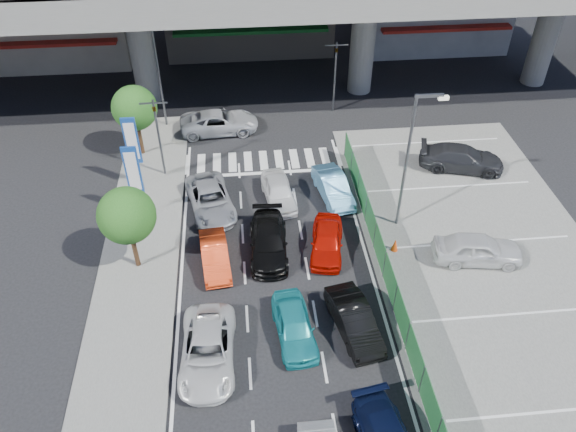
{
  "coord_description": "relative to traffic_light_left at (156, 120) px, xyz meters",
  "views": [
    {
      "loc": [
        -1.36,
        -17.11,
        20.46
      ],
      "look_at": [
        0.78,
        4.7,
        2.15
      ],
      "focal_mm": 35.0,
      "sensor_mm": 36.0,
      "label": 1
    }
  ],
  "objects": [
    {
      "name": "crossing_wagon_silver",
      "position": [
        3.42,
        4.87,
        -3.2
      ],
      "size": [
        5.45,
        2.74,
        1.48
      ],
      "primitive_type": "imported",
      "rotation": [
        0.0,
        0.0,
        1.63
      ],
      "color": "silver",
      "rests_on": "ground"
    },
    {
      "name": "taxi_orange_left",
      "position": [
        3.15,
        -8.26,
        -3.3
      ],
      "size": [
        1.73,
        3.95,
        1.26
      ],
      "primitive_type": "imported",
      "rotation": [
        0.0,
        0.0,
        0.11
      ],
      "color": "red",
      "rests_on": "ground"
    },
    {
      "name": "traffic_cone",
      "position": [
        12.55,
        -8.14,
        -3.52
      ],
      "size": [
        0.48,
        0.48,
        0.72
      ],
      "primitive_type": "cone",
      "rotation": [
        0.0,
        0.0,
        0.41
      ],
      "color": "#E4450C",
      "rests_on": "parking_lot"
    },
    {
      "name": "traffic_light_right",
      "position": [
        11.7,
        7.0,
        0.0
      ],
      "size": [
        1.6,
        1.24,
        5.2
      ],
      "color": "#595B60",
      "rests_on": "ground"
    },
    {
      "name": "taxi_orange_right",
      "position": [
        8.97,
        -7.78,
        -3.25
      ],
      "size": [
        2.36,
        4.28,
        1.38
      ],
      "primitive_type": "imported",
      "rotation": [
        0.0,
        0.0,
        -0.19
      ],
      "color": "#BD0F04",
      "rests_on": "ground"
    },
    {
      "name": "parked_sedan_dgrey",
      "position": [
        18.48,
        -1.14,
        -3.13
      ],
      "size": [
        5.54,
        3.42,
        1.5
      ],
      "primitive_type": "imported",
      "rotation": [
        0.0,
        0.0,
        1.3
      ],
      "color": "#292A2D",
      "rests_on": "parking_lot"
    },
    {
      "name": "sedan_white_front_mid",
      "position": [
        6.82,
        -3.29,
        -3.25
      ],
      "size": [
        2.09,
        4.21,
        1.38
      ],
      "primitive_type": "imported",
      "rotation": [
        0.0,
        0.0,
        0.12
      ],
      "color": "white",
      "rests_on": "ground"
    },
    {
      "name": "kei_truck_front_right",
      "position": [
        10.04,
        -3.18,
        -3.25
      ],
      "size": [
        2.15,
        4.38,
        1.38
      ],
      "primitive_type": "imported",
      "rotation": [
        0.0,
        0.0,
        0.17
      ],
      "color": "#579ACA",
      "rests_on": "ground"
    },
    {
      "name": "hatch_black_mid_right",
      "position": [
        9.41,
        -13.14,
        -3.25
      ],
      "size": [
        2.27,
        4.4,
        1.38
      ],
      "primitive_type": "imported",
      "rotation": [
        0.0,
        0.0,
        0.2
      ],
      "color": "black",
      "rests_on": "ground"
    },
    {
      "name": "tree_near",
      "position": [
        -0.8,
        -8.0,
        -0.55
      ],
      "size": [
        2.8,
        2.8,
        4.8
      ],
      "color": "#382314",
      "rests_on": "ground"
    },
    {
      "name": "ground",
      "position": [
        6.2,
        -12.0,
        -3.94
      ],
      "size": [
        120.0,
        120.0,
        0.0
      ],
      "primitive_type": "plane",
      "color": "black",
      "rests_on": "ground"
    },
    {
      "name": "sidewalk_left",
      "position": [
        -0.8,
        -8.0,
        -3.88
      ],
      "size": [
        4.0,
        30.0,
        0.12
      ],
      "primitive_type": "cube",
      "color": "#5A5A58",
      "rests_on": "ground"
    },
    {
      "name": "taxi_teal_mid",
      "position": [
        6.68,
        -13.19,
        -3.25
      ],
      "size": [
        2.02,
        4.19,
        1.38
      ],
      "primitive_type": "imported",
      "rotation": [
        0.0,
        0.0,
        0.1
      ],
      "color": "teal",
      "rests_on": "ground"
    },
    {
      "name": "wagon_silver_front_left",
      "position": [
        2.89,
        -3.68,
        -3.25
      ],
      "size": [
        3.26,
        5.33,
        1.38
      ],
      "primitive_type": "imported",
      "rotation": [
        0.0,
        0.0,
        0.21
      ],
      "color": "#A3A4AB",
      "rests_on": "ground"
    },
    {
      "name": "signboard_far",
      "position": [
        -1.4,
        -1.01,
        -0.87
      ],
      "size": [
        0.8,
        0.14,
        4.7
      ],
      "color": "#595B60",
      "rests_on": "ground"
    },
    {
      "name": "traffic_light_left",
      "position": [
        0.0,
        0.0,
        0.0
      ],
      "size": [
        1.6,
        1.24,
        5.2
      ],
      "color": "#595B60",
      "rests_on": "ground"
    },
    {
      "name": "signboard_near",
      "position": [
        -1.0,
        -4.01,
        -0.87
      ],
      "size": [
        0.8,
        0.14,
        4.7
      ],
      "color": "#595B60",
      "rests_on": "ground"
    },
    {
      "name": "parking_lot",
      "position": [
        17.2,
        -10.0,
        -3.91
      ],
      "size": [
        12.0,
        28.0,
        0.06
      ],
      "primitive_type": "cube",
      "color": "#5A5A58",
      "rests_on": "ground"
    },
    {
      "name": "street_lamp_right",
      "position": [
        13.37,
        -6.0,
        0.83
      ],
      "size": [
        1.65,
        0.22,
        8.0
      ],
      "color": "#595B60",
      "rests_on": "ground"
    },
    {
      "name": "sedan_black_mid",
      "position": [
        5.94,
        -7.52,
        -3.25
      ],
      "size": [
        2.13,
        4.83,
        1.38
      ],
      "primitive_type": "imported",
      "rotation": [
        0.0,
        0.0,
        -0.04
      ],
      "color": "black",
      "rests_on": "ground"
    },
    {
      "name": "sedan_white_mid_left",
      "position": [
        2.85,
        -14.16,
        -3.25
      ],
      "size": [
        2.46,
        5.04,
        1.38
      ],
      "primitive_type": "imported",
      "rotation": [
        0.0,
        0.0,
        -0.03
      ],
      "color": "silver",
      "rests_on": "ground"
    },
    {
      "name": "parked_sedan_white",
      "position": [
        16.53,
        -9.27,
        -3.11
      ],
      "size": [
        4.73,
        2.43,
        1.54
      ],
      "primitive_type": "imported",
      "rotation": [
        0.0,
        0.0,
        1.43
      ],
      "color": "silver",
      "rests_on": "parking_lot"
    },
    {
      "name": "fence_run",
      "position": [
        11.5,
        -11.0,
        -3.04
      ],
      "size": [
        0.16,
        22.0,
        1.8
      ],
      "primitive_type": null,
      "color": "#205F2E",
      "rests_on": "ground"
    },
    {
      "name": "street_lamp_left",
      "position": [
        -0.13,
        6.0,
        0.83
      ],
      "size": [
        1.65,
        0.22,
        8.0
      ],
      "color": "#595B60",
      "rests_on": "ground"
    },
    {
      "name": "tree_far",
      "position": [
        -1.6,
        2.5,
        -0.55
      ],
      "size": [
        2.8,
        2.8,
        4.8
      ],
      "color": "#382314",
      "rests_on": "ground"
    }
  ]
}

